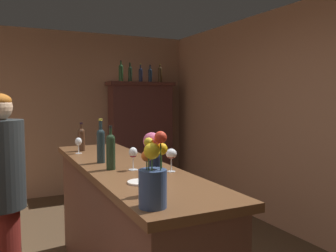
{
  "coord_description": "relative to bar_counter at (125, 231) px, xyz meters",
  "views": [
    {
      "loc": [
        -0.34,
        -2.29,
        1.58
      ],
      "look_at": [
        1.08,
        0.67,
        1.31
      ],
      "focal_mm": 37.42,
      "sensor_mm": 36.0,
      "label": 1
    }
  ],
  "objects": [
    {
      "name": "wall_back",
      "position": [
        -0.51,
        3.25,
        0.78
      ],
      "size": [
        5.41,
        0.12,
        2.62
      ],
      "primitive_type": "cube",
      "color": "tan",
      "rests_on": "ground"
    },
    {
      "name": "bar_counter",
      "position": [
        0.0,
        0.0,
        0.0
      ],
      "size": [
        0.63,
        2.47,
        1.06
      ],
      "color": "brown",
      "rests_on": "ground"
    },
    {
      "name": "display_cabinet",
      "position": [
        1.29,
        2.97,
        0.42
      ],
      "size": [
        1.13,
        0.38,
        1.83
      ],
      "color": "#532D2A",
      "rests_on": "ground"
    },
    {
      "name": "wine_bottle_merlot",
      "position": [
        -0.14,
        -0.13,
        0.67
      ],
      "size": [
        0.07,
        0.07,
        0.32
      ],
      "color": "#1F311D",
      "rests_on": "bar_counter"
    },
    {
      "name": "wine_bottle_rose",
      "position": [
        -0.15,
        0.85,
        0.65
      ],
      "size": [
        0.07,
        0.07,
        0.28
      ],
      "color": "#462C1C",
      "rests_on": "bar_counter"
    },
    {
      "name": "wine_bottle_malbec",
      "position": [
        -0.14,
        0.16,
        0.68
      ],
      "size": [
        0.06,
        0.06,
        0.35
      ],
      "color": "#1E2E32",
      "rests_on": "bar_counter"
    },
    {
      "name": "wine_bottle_pinot",
      "position": [
        -0.11,
        -0.85,
        0.66
      ],
      "size": [
        0.06,
        0.06,
        0.3
      ],
      "color": "#18213A",
      "rests_on": "bar_counter"
    },
    {
      "name": "wine_glass_front",
      "position": [
        -0.21,
        0.7,
        0.63
      ],
      "size": [
        0.06,
        0.06,
        0.15
      ],
      "color": "white",
      "rests_on": "bar_counter"
    },
    {
      "name": "wine_glass_mid",
      "position": [
        0.22,
        -0.38,
        0.64
      ],
      "size": [
        0.08,
        0.08,
        0.16
      ],
      "color": "white",
      "rests_on": "bar_counter"
    },
    {
      "name": "wine_glass_rear",
      "position": [
        -0.01,
        -0.21,
        0.64
      ],
      "size": [
        0.07,
        0.07,
        0.16
      ],
      "color": "white",
      "rests_on": "bar_counter"
    },
    {
      "name": "flower_arrangement",
      "position": [
        -0.21,
        -1.06,
        0.68
      ],
      "size": [
        0.15,
        0.15,
        0.37
      ],
      "color": "#324874",
      "rests_on": "bar_counter"
    },
    {
      "name": "cheese_plate",
      "position": [
        -0.1,
        -0.6,
        0.53
      ],
      "size": [
        0.16,
        0.16,
        0.01
      ],
      "primitive_type": "cylinder",
      "color": "white",
      "rests_on": "bar_counter"
    },
    {
      "name": "display_bottle_left",
      "position": [
        0.95,
        2.97,
        1.45
      ],
      "size": [
        0.07,
        0.07,
        0.34
      ],
      "color": "#234E28",
      "rests_on": "display_cabinet"
    },
    {
      "name": "display_bottle_midleft",
      "position": [
        1.11,
        2.97,
        1.44
      ],
      "size": [
        0.06,
        0.06,
        0.31
      ],
      "color": "#1E3523",
      "rests_on": "display_cabinet"
    },
    {
      "name": "display_bottle_center",
      "position": [
        1.29,
        2.97,
        1.43
      ],
      "size": [
        0.07,
        0.07,
        0.31
      ],
      "color": "#1A223B",
      "rests_on": "display_cabinet"
    },
    {
      "name": "display_bottle_midright",
      "position": [
        1.47,
        2.97,
        1.43
      ],
      "size": [
        0.06,
        0.06,
        0.29
      ],
      "color": "#16293B",
      "rests_on": "display_cabinet"
    },
    {
      "name": "display_bottle_right",
      "position": [
        1.65,
        2.97,
        1.44
      ],
      "size": [
        0.07,
        0.07,
        0.31
      ],
      "color": "#41311A",
      "rests_on": "display_cabinet"
    },
    {
      "name": "patron_near_entrance",
      "position": [
        -0.87,
        0.1,
        0.36
      ],
      "size": [
        0.33,
        0.33,
        1.61
      ],
      "rotation": [
        0.0,
        0.0,
        0.01
      ],
      "color": "maroon",
      "rests_on": "ground"
    }
  ]
}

